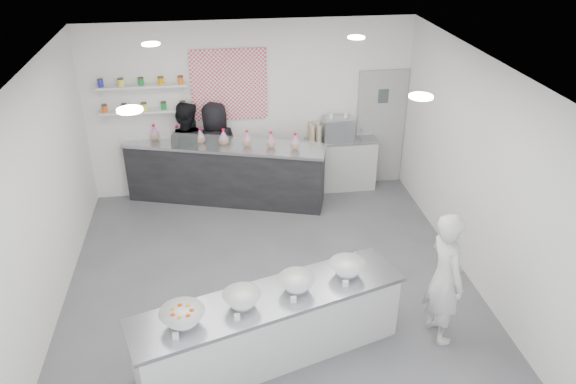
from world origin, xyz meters
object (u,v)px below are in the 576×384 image
(back_bar, at_px, (226,173))
(staff_left, at_px, (187,151))
(espresso_machine, at_px, (338,130))
(staff_right, at_px, (216,150))
(prep_counter, at_px, (271,328))
(woman_prep, at_px, (445,278))
(espresso_ledge, at_px, (340,164))

(back_bar, distance_m, staff_left, 0.76)
(espresso_machine, distance_m, staff_right, 2.12)
(prep_counter, height_order, back_bar, back_bar)
(prep_counter, xyz_separation_m, staff_left, (-0.97, 4.09, 0.44))
(back_bar, height_order, woman_prep, woman_prep)
(prep_counter, relative_size, staff_right, 1.83)
(espresso_machine, bearing_deg, staff_right, 178.09)
(prep_counter, distance_m, woman_prep, 2.08)
(prep_counter, relative_size, back_bar, 0.92)
(staff_left, bearing_deg, woman_prep, 141.83)
(espresso_ledge, distance_m, staff_left, 2.70)
(prep_counter, relative_size, espresso_machine, 5.99)
(prep_counter, height_order, woman_prep, woman_prep)
(espresso_machine, bearing_deg, espresso_ledge, 0.00)
(woman_prep, bearing_deg, staff_right, 24.92)
(woman_prep, bearing_deg, back_bar, 25.23)
(espresso_ledge, xyz_separation_m, woman_prep, (0.33, -3.94, 0.37))
(back_bar, distance_m, espresso_ledge, 2.06)
(espresso_machine, distance_m, woman_prep, 3.97)
(espresso_machine, xyz_separation_m, woman_prep, (0.40, -3.94, -0.30))
(staff_left, bearing_deg, espresso_machine, -166.56)
(prep_counter, height_order, espresso_ledge, espresso_ledge)
(staff_right, bearing_deg, woman_prep, 100.39)
(prep_counter, bearing_deg, espresso_ledge, 49.28)
(prep_counter, distance_m, espresso_machine, 4.40)
(back_bar, xyz_separation_m, staff_right, (-0.13, 0.25, 0.32))
(staff_left, bearing_deg, espresso_ledge, -166.52)
(back_bar, height_order, staff_right, staff_right)
(back_bar, height_order, espresso_machine, espresso_machine)
(staff_right, bearing_deg, espresso_machine, 156.47)
(back_bar, height_order, staff_left, staff_left)
(prep_counter, bearing_deg, back_bar, 77.35)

